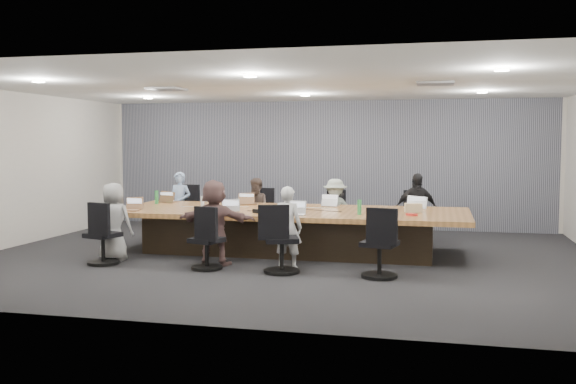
% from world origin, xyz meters
% --- Properties ---
extents(floor, '(10.00, 8.00, 0.00)m').
position_xyz_m(floor, '(0.00, 0.00, 0.00)').
color(floor, black).
rests_on(floor, ground).
extents(ceiling, '(10.00, 8.00, 0.00)m').
position_xyz_m(ceiling, '(0.00, 0.00, 2.80)').
color(ceiling, white).
rests_on(ceiling, wall_back).
extents(wall_back, '(10.00, 0.00, 2.80)m').
position_xyz_m(wall_back, '(0.00, 4.00, 1.40)').
color(wall_back, beige).
rests_on(wall_back, ground).
extents(wall_front, '(10.00, 0.00, 2.80)m').
position_xyz_m(wall_front, '(0.00, -4.00, 1.40)').
color(wall_front, beige).
rests_on(wall_front, ground).
extents(wall_left, '(0.00, 8.00, 2.80)m').
position_xyz_m(wall_left, '(-5.00, 0.00, 1.40)').
color(wall_left, beige).
rests_on(wall_left, ground).
extents(curtain, '(9.80, 0.04, 2.80)m').
position_xyz_m(curtain, '(0.00, 3.92, 1.40)').
color(curtain, slate).
rests_on(curtain, ground).
extents(conference_table, '(6.00, 2.20, 0.74)m').
position_xyz_m(conference_table, '(0.00, 0.50, 0.40)').
color(conference_table, black).
rests_on(conference_table, ground).
extents(chair_0, '(0.60, 0.60, 0.81)m').
position_xyz_m(chair_0, '(-2.57, 2.20, 0.41)').
color(chair_0, black).
rests_on(chair_0, ground).
extents(chair_1, '(0.53, 0.53, 0.74)m').
position_xyz_m(chair_1, '(-0.94, 2.20, 0.37)').
color(chair_1, black).
rests_on(chair_1, ground).
extents(chair_2, '(0.62, 0.62, 0.73)m').
position_xyz_m(chair_2, '(0.58, 2.20, 0.36)').
color(chair_2, black).
rests_on(chair_2, ground).
extents(chair_3, '(0.62, 0.62, 0.74)m').
position_xyz_m(chair_3, '(2.08, 2.20, 0.37)').
color(chair_3, black).
rests_on(chair_3, ground).
extents(chair_4, '(0.64, 0.64, 0.76)m').
position_xyz_m(chair_4, '(-2.57, -1.20, 0.38)').
color(chair_4, black).
rests_on(chair_4, ground).
extents(chair_5, '(0.62, 0.62, 0.73)m').
position_xyz_m(chair_5, '(-0.87, -1.20, 0.36)').
color(chair_5, black).
rests_on(chair_5, ground).
extents(chair_6, '(0.69, 0.69, 0.82)m').
position_xyz_m(chair_6, '(0.28, -1.20, 0.41)').
color(chair_6, black).
rests_on(chair_6, ground).
extents(chair_7, '(0.64, 0.64, 0.80)m').
position_xyz_m(chair_7, '(1.69, -1.20, 0.40)').
color(chair_7, black).
rests_on(chair_7, ground).
extents(person_0, '(0.50, 0.35, 1.30)m').
position_xyz_m(person_0, '(-2.57, 1.85, 0.65)').
color(person_0, '#88A3CC').
rests_on(person_0, ground).
extents(laptop_0, '(0.37, 0.30, 0.02)m').
position_xyz_m(laptop_0, '(-2.57, 1.30, 0.75)').
color(laptop_0, '#8C6647').
rests_on(laptop_0, conference_table).
extents(person_1, '(0.65, 0.54, 1.19)m').
position_xyz_m(person_1, '(-0.94, 1.85, 0.60)').
color(person_1, '#4F4038').
rests_on(person_1, ground).
extents(laptop_1, '(0.32, 0.24, 0.02)m').
position_xyz_m(laptop_1, '(-0.94, 1.30, 0.75)').
color(laptop_1, '#8C6647').
rests_on(laptop_1, conference_table).
extents(person_2, '(0.82, 0.54, 1.20)m').
position_xyz_m(person_2, '(0.58, 1.85, 0.60)').
color(person_2, '#919E92').
rests_on(person_2, ground).
extents(laptop_2, '(0.31, 0.23, 0.02)m').
position_xyz_m(laptop_2, '(0.58, 1.30, 0.75)').
color(laptop_2, '#B2B2B7').
rests_on(laptop_2, conference_table).
extents(person_3, '(0.83, 0.49, 1.32)m').
position_xyz_m(person_3, '(2.08, 1.85, 0.66)').
color(person_3, black).
rests_on(person_3, ground).
extents(laptop_3, '(0.39, 0.30, 0.02)m').
position_xyz_m(laptop_3, '(2.08, 1.30, 0.75)').
color(laptop_3, '#B2B2B7').
rests_on(laptop_3, conference_table).
extents(person_4, '(0.61, 0.40, 1.25)m').
position_xyz_m(person_4, '(-2.57, -0.85, 0.62)').
color(person_4, '#949494').
rests_on(person_4, ground).
extents(laptop_4, '(0.32, 0.24, 0.02)m').
position_xyz_m(laptop_4, '(-2.57, -0.30, 0.75)').
color(laptop_4, '#8C6647').
rests_on(laptop_4, conference_table).
extents(person_5, '(1.23, 0.41, 1.32)m').
position_xyz_m(person_5, '(-0.87, -0.85, 0.66)').
color(person_5, brown).
rests_on(person_5, ground).
extents(laptop_5, '(0.33, 0.26, 0.02)m').
position_xyz_m(laptop_5, '(-0.87, -0.30, 0.75)').
color(laptop_5, '#B2B2B7').
rests_on(laptop_5, conference_table).
extents(person_6, '(0.47, 0.33, 1.24)m').
position_xyz_m(person_6, '(0.28, -0.85, 0.62)').
color(person_6, silver).
rests_on(person_6, ground).
extents(laptop_6, '(0.30, 0.21, 0.02)m').
position_xyz_m(laptop_6, '(0.28, -0.30, 0.75)').
color(laptop_6, '#B2B2B7').
rests_on(laptop_6, conference_table).
extents(bottle_green_left, '(0.08, 0.08, 0.25)m').
position_xyz_m(bottle_green_left, '(-2.65, 0.94, 0.87)').
color(bottle_green_left, '#308D44').
rests_on(bottle_green_left, conference_table).
extents(bottle_green_right, '(0.08, 0.08, 0.24)m').
position_xyz_m(bottle_green_right, '(1.26, 0.02, 0.86)').
color(bottle_green_right, '#308D44').
rests_on(bottle_green_right, conference_table).
extents(bottle_clear, '(0.07, 0.07, 0.21)m').
position_xyz_m(bottle_clear, '(-1.54, 0.43, 0.84)').
color(bottle_clear, silver).
rests_on(bottle_clear, conference_table).
extents(cup_white_far, '(0.10, 0.10, 0.09)m').
position_xyz_m(cup_white_far, '(-0.17, 0.97, 0.79)').
color(cup_white_far, white).
rests_on(cup_white_far, conference_table).
extents(cup_white_near, '(0.09, 0.09, 0.10)m').
position_xyz_m(cup_white_near, '(1.99, 0.62, 0.79)').
color(cup_white_near, white).
rests_on(cup_white_near, conference_table).
extents(mug_brown, '(0.10, 0.10, 0.10)m').
position_xyz_m(mug_brown, '(-2.65, 0.17, 0.79)').
color(mug_brown, brown).
rests_on(mug_brown, conference_table).
extents(mic_left, '(0.16, 0.12, 0.03)m').
position_xyz_m(mic_left, '(-0.30, -0.00, 0.76)').
color(mic_left, black).
rests_on(mic_left, conference_table).
extents(mic_right, '(0.15, 0.10, 0.03)m').
position_xyz_m(mic_right, '(-0.11, 0.43, 0.75)').
color(mic_right, black).
rests_on(mic_right, conference_table).
extents(stapler, '(0.18, 0.09, 0.06)m').
position_xyz_m(stapler, '(-0.38, -0.15, 0.77)').
color(stapler, black).
rests_on(stapler, conference_table).
extents(canvas_bag, '(0.30, 0.21, 0.15)m').
position_xyz_m(canvas_bag, '(2.08, 0.58, 0.81)').
color(canvas_bag, tan).
rests_on(canvas_bag, conference_table).
extents(snack_packet, '(0.19, 0.19, 0.04)m').
position_xyz_m(snack_packet, '(2.07, 0.06, 0.76)').
color(snack_packet, red).
rests_on(snack_packet, conference_table).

